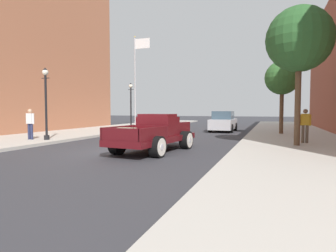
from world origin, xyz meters
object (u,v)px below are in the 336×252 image
(street_tree_nearest, at_px, (299,40))
(flagpole, at_px, (137,71))
(street_lamp_near, at_px, (46,98))
(street_tree_second, at_px, (282,78))
(hotrod_truck_maroon, at_px, (157,133))
(pedestrian_sidewalk_right, at_px, (305,124))
(car_background_silver, at_px, (223,122))
(pedestrian_sidewalk_left, at_px, (30,122))
(street_lamp_far, at_px, (131,102))

(street_tree_nearest, bearing_deg, flagpole, 137.50)
(street_lamp_near, distance_m, street_tree_second, 14.84)
(hotrod_truck_maroon, xyz_separation_m, flagpole, (-8.54, 15.86, 5.02))
(pedestrian_sidewalk_right, height_order, street_lamp_near, street_lamp_near)
(flagpole, bearing_deg, street_tree_nearest, -42.50)
(pedestrian_sidewalk_right, xyz_separation_m, street_lamp_near, (-12.93, -3.03, 1.30))
(hotrod_truck_maroon, xyz_separation_m, pedestrian_sidewalk_right, (6.17, 3.98, 0.33))
(hotrod_truck_maroon, xyz_separation_m, street_tree_nearest, (5.72, 2.79, 4.12))
(car_background_silver, distance_m, flagpole, 11.27)
(street_lamp_near, xyz_separation_m, street_tree_second, (12.00, 8.61, 1.49))
(car_background_silver, height_order, street_lamp_near, street_lamp_near)
(pedestrian_sidewalk_right, bearing_deg, street_tree_second, 99.48)
(pedestrian_sidewalk_left, relative_size, street_lamp_far, 0.43)
(street_lamp_far, xyz_separation_m, street_tree_second, (11.70, -0.77, 1.49))
(car_background_silver, bearing_deg, flagpole, 159.41)
(hotrod_truck_maroon, xyz_separation_m, car_background_silver, (0.91, 12.31, 0.01))
(pedestrian_sidewalk_right, relative_size, flagpole, 0.18)
(pedestrian_sidewalk_left, xyz_separation_m, street_tree_nearest, (13.41, 2.02, 3.78))
(pedestrian_sidewalk_left, height_order, street_tree_second, street_tree_second)
(flagpole, bearing_deg, pedestrian_sidewalk_right, -38.91)
(flagpole, xyz_separation_m, street_tree_second, (13.78, -6.30, -1.90))
(car_background_silver, height_order, pedestrian_sidewalk_left, pedestrian_sidewalk_left)
(street_tree_nearest, bearing_deg, pedestrian_sidewalk_left, -171.43)
(car_background_silver, relative_size, street_lamp_near, 1.12)
(hotrod_truck_maroon, bearing_deg, street_tree_second, 61.28)
(hotrod_truck_maroon, height_order, pedestrian_sidewalk_right, pedestrian_sidewalk_right)
(street_lamp_far, relative_size, street_tree_second, 0.79)
(car_background_silver, xyz_separation_m, pedestrian_sidewalk_left, (-8.60, -11.54, 0.32))
(car_background_silver, bearing_deg, street_lamp_near, -124.04)
(pedestrian_sidewalk_left, bearing_deg, car_background_silver, 53.31)
(street_tree_nearest, bearing_deg, street_tree_second, 94.11)
(hotrod_truck_maroon, bearing_deg, street_lamp_far, 122.02)
(hotrod_truck_maroon, bearing_deg, street_lamp_near, 171.99)
(hotrod_truck_maroon, distance_m, pedestrian_sidewalk_left, 7.73)
(car_background_silver, xyz_separation_m, pedestrian_sidewalk_right, (5.26, -8.32, 0.32))
(pedestrian_sidewalk_right, relative_size, street_tree_second, 0.34)
(car_background_silver, xyz_separation_m, street_lamp_near, (-7.67, -11.35, 1.62))
(pedestrian_sidewalk_left, xyz_separation_m, street_lamp_far, (1.23, 9.56, 1.30))
(street_lamp_far, bearing_deg, street_tree_nearest, -31.76)
(street_lamp_near, bearing_deg, street_tree_nearest, 8.37)
(street_tree_nearest, bearing_deg, street_lamp_near, -171.63)
(street_lamp_near, relative_size, street_tree_nearest, 0.62)
(car_background_silver, bearing_deg, hotrod_truck_maroon, -94.24)
(hotrod_truck_maroon, distance_m, street_tree_second, 11.34)
(pedestrian_sidewalk_right, distance_m, street_lamp_far, 14.19)
(street_lamp_near, bearing_deg, street_tree_second, 35.66)
(hotrod_truck_maroon, xyz_separation_m, pedestrian_sidewalk_left, (-7.69, 0.77, 0.33))
(hotrod_truck_maroon, xyz_separation_m, street_tree_second, (5.24, 9.56, 3.12))
(pedestrian_sidewalk_left, xyz_separation_m, flagpole, (-0.85, 15.09, 4.68))
(pedestrian_sidewalk_right, xyz_separation_m, street_tree_second, (-0.93, 5.57, 2.79))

